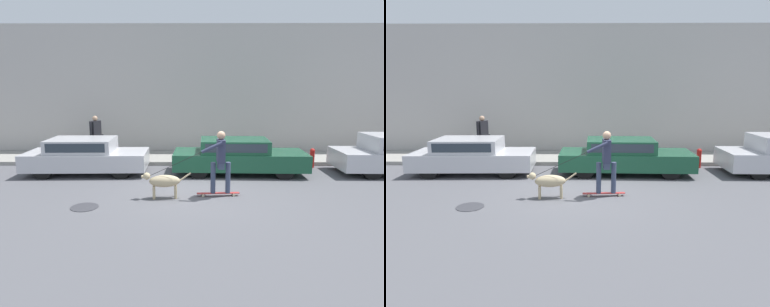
{
  "view_description": "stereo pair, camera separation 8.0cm",
  "coord_description": "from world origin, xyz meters",
  "views": [
    {
      "loc": [
        -0.13,
        -9.15,
        2.82
      ],
      "look_at": [
        -0.19,
        0.69,
        0.95
      ],
      "focal_mm": 32.0,
      "sensor_mm": 36.0,
      "label": 1
    },
    {
      "loc": [
        -0.05,
        -9.15,
        2.82
      ],
      "look_at": [
        -0.19,
        0.69,
        0.95
      ],
      "focal_mm": 32.0,
      "sensor_mm": 36.0,
      "label": 2
    }
  ],
  "objects": [
    {
      "name": "ground_plane",
      "position": [
        0.0,
        0.0,
        0.0
      ],
      "size": [
        36.0,
        36.0,
        0.0
      ],
      "primitive_type": "plane",
      "color": "#545459"
    },
    {
      "name": "back_wall",
      "position": [
        0.0,
        5.77,
        2.73
      ],
      "size": [
        32.0,
        0.3,
        5.46
      ],
      "color": "#B2ADA8",
      "rests_on": "ground_plane"
    },
    {
      "name": "sidewalk_curb",
      "position": [
        0.0,
        4.42,
        0.07
      ],
      "size": [
        30.0,
        2.35,
        0.14
      ],
      "color": "gray",
      "rests_on": "ground_plane"
    },
    {
      "name": "parked_car_0",
      "position": [
        -3.75,
        2.1,
        0.59
      ],
      "size": [
        4.03,
        1.81,
        1.19
      ],
      "rotation": [
        0.0,
        0.0,
        0.03
      ],
      "color": "black",
      "rests_on": "ground_plane"
    },
    {
      "name": "parked_car_1",
      "position": [
        1.35,
        2.1,
        0.59
      ],
      "size": [
        4.43,
        1.8,
        1.18
      ],
      "rotation": [
        0.0,
        0.0,
        -0.03
      ],
      "color": "black",
      "rests_on": "ground_plane"
    },
    {
      "name": "dog",
      "position": [
        -0.92,
        -0.57,
        0.45
      ],
      "size": [
        1.29,
        0.4,
        0.7
      ],
      "rotation": [
        0.0,
        0.0,
        3.24
      ],
      "color": "tan",
      "rests_on": "ground_plane"
    },
    {
      "name": "skateboarder",
      "position": [
        0.56,
        -0.38,
        1.0
      ],
      "size": [
        2.44,
        0.54,
        1.74
      ],
      "rotation": [
        0.0,
        0.0,
        3.21
      ],
      "color": "beige",
      "rests_on": "ground_plane"
    },
    {
      "name": "pedestrian_with_bag",
      "position": [
        -4.02,
        4.3,
        1.03
      ],
      "size": [
        0.4,
        0.67,
        1.63
      ],
      "rotation": [
        0.0,
        0.0,
        -0.43
      ],
      "color": "#28282D",
      "rests_on": "sidewalk_curb"
    },
    {
      "name": "manhole_cover",
      "position": [
        -2.77,
        -1.3,
        0.01
      ],
      "size": [
        0.66,
        0.66,
        0.01
      ],
      "color": "#38383D",
      "rests_on": "ground_plane"
    },
    {
      "name": "fire_hydrant",
      "position": [
        4.15,
        3.0,
        0.37
      ],
      "size": [
        0.18,
        0.18,
        0.7
      ],
      "color": "red",
      "rests_on": "ground_plane"
    }
  ]
}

